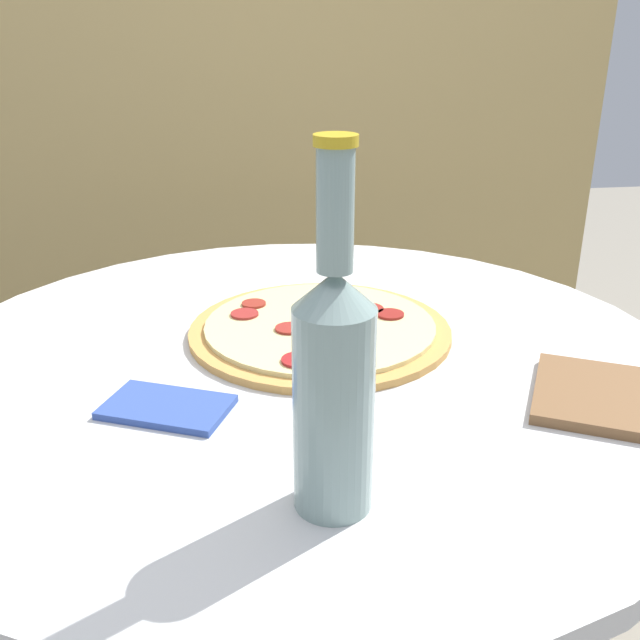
% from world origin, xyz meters
% --- Properties ---
extents(table, '(0.95, 0.95, 0.73)m').
position_xyz_m(table, '(0.00, 0.00, 0.54)').
color(table, silver).
rests_on(table, ground_plane).
extents(fence_panel, '(1.66, 0.04, 1.56)m').
position_xyz_m(fence_panel, '(0.00, 0.88, 0.78)').
color(fence_panel, tan).
rests_on(fence_panel, ground_plane).
extents(pizza, '(0.34, 0.34, 0.02)m').
position_xyz_m(pizza, '(0.03, 0.06, 0.74)').
color(pizza, '#C68E47').
rests_on(pizza, table).
extents(beer_bottle, '(0.07, 0.07, 0.31)m').
position_xyz_m(beer_bottle, '(-0.01, -0.30, 0.84)').
color(beer_bottle, gray).
rests_on(beer_bottle, table).
extents(pizza_paddle, '(0.29, 0.21, 0.02)m').
position_xyz_m(pizza_paddle, '(0.33, -0.18, 0.73)').
color(pizza_paddle, brown).
rests_on(pizza_paddle, table).
extents(napkin, '(0.15, 0.12, 0.01)m').
position_xyz_m(napkin, '(-0.16, -0.12, 0.73)').
color(napkin, '#334C99').
rests_on(napkin, table).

